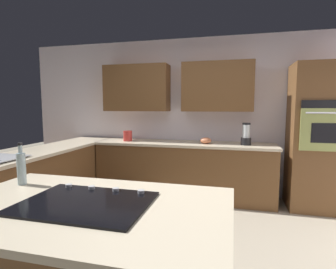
{
  "coord_description": "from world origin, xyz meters",
  "views": [
    {
      "loc": [
        -0.67,
        2.39,
        1.48
      ],
      "look_at": [
        0.25,
        -1.25,
        1.08
      ],
      "focal_mm": 28.2,
      "sensor_mm": 36.0,
      "label": 1
    }
  ],
  "objects_px": {
    "kettle": "(128,136)",
    "oil_bottle": "(21,168)",
    "wall_oven": "(320,137)",
    "cooktop": "(86,202)",
    "blender": "(246,136)",
    "mixing_bowl": "(206,140)"
  },
  "relations": [
    {
      "from": "cooktop",
      "to": "kettle",
      "type": "height_order",
      "value": "kettle"
    },
    {
      "from": "cooktop",
      "to": "blender",
      "type": "bearing_deg",
      "value": -110.77
    },
    {
      "from": "blender",
      "to": "mixing_bowl",
      "type": "bearing_deg",
      "value": 0.0
    },
    {
      "from": "wall_oven",
      "to": "cooktop",
      "type": "distance_m",
      "value": 3.42
    },
    {
      "from": "oil_bottle",
      "to": "cooktop",
      "type": "bearing_deg",
      "value": 160.83
    },
    {
      "from": "cooktop",
      "to": "mixing_bowl",
      "type": "relative_size",
      "value": 4.3
    },
    {
      "from": "mixing_bowl",
      "to": "cooktop",
      "type": "bearing_deg",
      "value": 80.98
    },
    {
      "from": "blender",
      "to": "mixing_bowl",
      "type": "distance_m",
      "value": 0.61
    },
    {
      "from": "wall_oven",
      "to": "blender",
      "type": "relative_size",
      "value": 6.24
    },
    {
      "from": "blender",
      "to": "oil_bottle",
      "type": "relative_size",
      "value": 1.05
    },
    {
      "from": "cooktop",
      "to": "mixing_bowl",
      "type": "xyz_separation_m",
      "value": [
        -0.43,
        -2.72,
        0.04
      ]
    },
    {
      "from": "blender",
      "to": "kettle",
      "type": "relative_size",
      "value": 1.95
    },
    {
      "from": "wall_oven",
      "to": "cooktop",
      "type": "height_order",
      "value": "wall_oven"
    },
    {
      "from": "wall_oven",
      "to": "kettle",
      "type": "relative_size",
      "value": 12.15
    },
    {
      "from": "mixing_bowl",
      "to": "oil_bottle",
      "type": "distance_m",
      "value": 2.72
    },
    {
      "from": "wall_oven",
      "to": "oil_bottle",
      "type": "height_order",
      "value": "wall_oven"
    },
    {
      "from": "blender",
      "to": "wall_oven",
      "type": "bearing_deg",
      "value": -178.54
    },
    {
      "from": "wall_oven",
      "to": "kettle",
      "type": "distance_m",
      "value": 2.9
    },
    {
      "from": "blender",
      "to": "oil_bottle",
      "type": "xyz_separation_m",
      "value": [
        1.7,
        2.49,
        -0.01
      ]
    },
    {
      "from": "oil_bottle",
      "to": "kettle",
      "type": "bearing_deg",
      "value": -85.5
    },
    {
      "from": "blender",
      "to": "kettle",
      "type": "distance_m",
      "value": 1.9
    },
    {
      "from": "kettle",
      "to": "oil_bottle",
      "type": "height_order",
      "value": "oil_bottle"
    }
  ]
}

